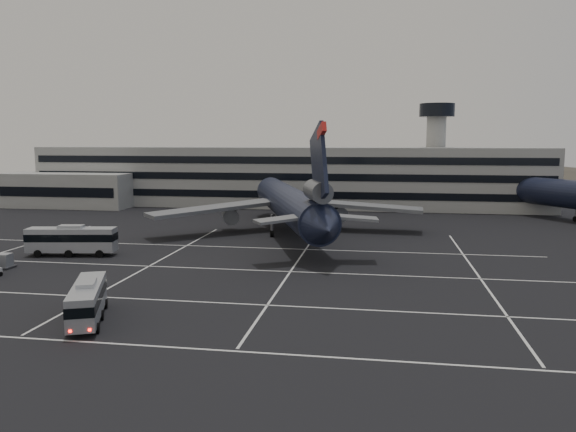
% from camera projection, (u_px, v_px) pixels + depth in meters
% --- Properties ---
extents(ground, '(260.00, 260.00, 0.00)m').
position_uv_depth(ground, '(184.00, 276.00, 65.52)').
color(ground, black).
rests_on(ground, ground).
extents(lane_markings, '(90.00, 55.62, 0.01)m').
position_uv_depth(lane_markings, '(194.00, 274.00, 66.08)').
color(lane_markings, silver).
rests_on(lane_markings, ground).
extents(terminal, '(125.00, 26.00, 24.00)m').
position_uv_depth(terminal, '(273.00, 177.00, 134.62)').
color(terminal, gray).
rests_on(terminal, ground).
extents(hills, '(352.00, 180.00, 44.00)m').
position_uv_depth(hills, '(369.00, 208.00, 230.45)').
color(hills, '#38332B').
rests_on(hills, ground).
extents(trijet_main, '(45.00, 56.17, 18.08)m').
position_uv_depth(trijet_main, '(290.00, 204.00, 92.94)').
color(trijet_main, black).
rests_on(trijet_main, ground).
extents(bus_near, '(5.94, 10.25, 3.56)m').
position_uv_depth(bus_near, '(87.00, 299.00, 48.96)').
color(bus_near, '#9B9EA3').
rests_on(bus_near, ground).
extents(bus_far, '(12.21, 4.70, 4.21)m').
position_uv_depth(bus_far, '(72.00, 239.00, 76.61)').
color(bus_far, '#9B9EA3').
rests_on(bus_far, ground).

